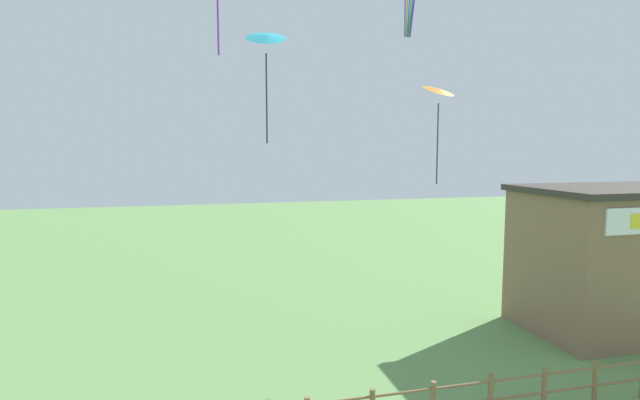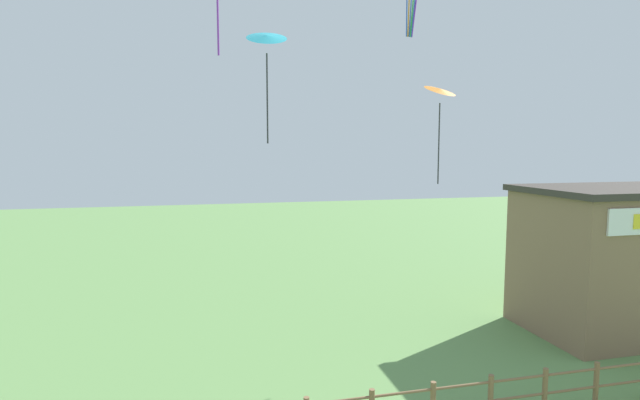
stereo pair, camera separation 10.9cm
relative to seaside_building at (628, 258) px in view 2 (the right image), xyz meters
The scene contains 3 objects.
seaside_building is the anchor object (origin of this frame).
kite_orange_delta 9.94m from the seaside_building, behind, with size 1.54×1.50×3.72m.
kite_cyan_delta 16.04m from the seaside_building, behind, with size 1.38×1.30×3.59m.
Camera 2 is at (-3.15, -4.43, 7.13)m, focal length 28.00 mm.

